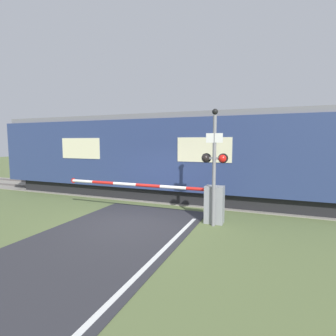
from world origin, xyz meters
The scene contains 5 objects.
ground_plane centered at (0.00, 0.00, 0.00)m, with size 80.00×80.00×0.00m, color #5B6B3D.
track_bed centered at (0.00, 4.19, 0.02)m, with size 36.00×3.20×0.13m.
train centered at (1.68, 4.19, 1.98)m, with size 21.77×3.22×3.87m.
crossing_barrier centered at (1.96, 0.88, 0.70)m, with size 6.16×0.44×1.22m.
signal_post centered at (2.51, 0.55, 2.07)m, with size 0.82×0.26×3.65m.
Camera 1 is at (4.16, -7.46, 2.65)m, focal length 28.00 mm.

